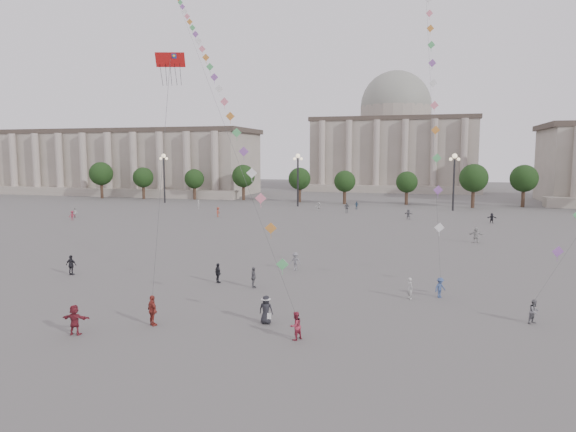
# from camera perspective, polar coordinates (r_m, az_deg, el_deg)

# --- Properties ---
(ground) EXTENTS (360.00, 360.00, 0.00)m
(ground) POSITION_cam_1_polar(r_m,az_deg,el_deg) (33.78, -3.84, -11.14)
(ground) COLOR #595654
(ground) RESTS_ON ground
(hall_west) EXTENTS (84.00, 26.22, 17.20)m
(hall_west) POSITION_cam_1_polar(r_m,az_deg,el_deg) (150.91, -19.23, 5.68)
(hall_west) COLOR gray
(hall_west) RESTS_ON ground
(hall_central) EXTENTS (48.30, 34.30, 35.50)m
(hall_central) POSITION_cam_1_polar(r_m,az_deg,el_deg) (159.93, 11.74, 8.04)
(hall_central) COLOR gray
(hall_central) RESTS_ON ground
(tree_row) EXTENTS (137.12, 5.12, 8.00)m
(tree_row) POSITION_cam_1_polar(r_m,az_deg,el_deg) (108.95, 9.84, 4.08)
(tree_row) COLOR #3B291D
(tree_row) RESTS_ON ground
(lamp_post_far_west) EXTENTS (2.00, 0.90, 10.65)m
(lamp_post_far_west) POSITION_cam_1_polar(r_m,az_deg,el_deg) (114.77, -13.62, 5.10)
(lamp_post_far_west) COLOR #262628
(lamp_post_far_west) RESTS_ON ground
(lamp_post_mid_west) EXTENTS (2.00, 0.90, 10.65)m
(lamp_post_mid_west) POSITION_cam_1_polar(r_m,az_deg,el_deg) (103.59, 1.10, 5.12)
(lamp_post_mid_west) COLOR #262628
(lamp_post_mid_west) RESTS_ON ground
(lamp_post_mid_east) EXTENTS (2.00, 0.90, 10.65)m
(lamp_post_mid_east) POSITION_cam_1_polar(r_m,az_deg,el_deg) (100.45, 17.98, 4.74)
(lamp_post_mid_east) COLOR #262628
(lamp_post_mid_east) RESTS_ON ground
(person_crowd_0) EXTENTS (0.91, 0.82, 1.49)m
(person_crowd_0) POSITION_cam_1_polar(r_m,az_deg,el_deg) (99.70, 7.62, 1.19)
(person_crowd_0) COLOR #2D4A65
(person_crowd_0) RESTS_ON ground
(person_crowd_1) EXTENTS (1.00, 0.95, 1.64)m
(person_crowd_1) POSITION_cam_1_polar(r_m,az_deg,el_deg) (92.46, -22.55, 0.34)
(person_crowd_1) COLOR #BBBBB7
(person_crowd_1) RESTS_ON ground
(person_crowd_2) EXTENTS (1.11, 1.11, 1.54)m
(person_crowd_2) POSITION_cam_1_polar(r_m,az_deg,el_deg) (88.78, -22.85, 0.05)
(person_crowd_2) COLOR maroon
(person_crowd_2) RESTS_ON ground
(person_crowd_4) EXTENTS (1.33, 1.42, 1.60)m
(person_crowd_4) POSITION_cam_1_polar(r_m,az_deg,el_deg) (96.29, 3.42, 1.08)
(person_crowd_4) COLOR silver
(person_crowd_4) RESTS_ON ground
(person_crowd_6) EXTENTS (1.12, 0.70, 1.66)m
(person_crowd_6) POSITION_cam_1_polar(r_m,az_deg,el_deg) (46.53, 0.82, -5.06)
(person_crowd_6) COLOR slate
(person_crowd_6) RESTS_ON ground
(person_crowd_7) EXTENTS (1.76, 0.73, 1.84)m
(person_crowd_7) POSITION_cam_1_polar(r_m,az_deg,el_deg) (65.00, 20.16, -2.00)
(person_crowd_7) COLOR #B0B0AC
(person_crowd_7) RESTS_ON ground
(person_crowd_9) EXTENTS (1.48, 0.59, 1.55)m
(person_crowd_9) POSITION_cam_1_polar(r_m,az_deg,el_deg) (84.46, 21.71, -0.22)
(person_crowd_9) COLOR black
(person_crowd_9) RESTS_ON ground
(person_crowd_10) EXTENTS (0.65, 0.69, 1.59)m
(person_crowd_10) POSITION_cam_1_polar(r_m,az_deg,el_deg) (101.54, -9.91, 1.28)
(person_crowd_10) COLOR #B8B7B3
(person_crowd_10) RESTS_ON ground
(person_crowd_12) EXTENTS (1.60, 1.03, 1.65)m
(person_crowd_12) POSITION_cam_1_polar(r_m,az_deg,el_deg) (85.37, 13.24, 0.19)
(person_crowd_12) COLOR slate
(person_crowd_12) RESTS_ON ground
(person_crowd_13) EXTENTS (0.61, 0.68, 1.57)m
(person_crowd_13) POSITION_cam_1_polar(r_m,az_deg,el_deg) (38.62, 13.39, -7.80)
(person_crowd_13) COLOR #ADADA9
(person_crowd_13) RESTS_ON ground
(person_crowd_16) EXTENTS (1.15, 0.61, 1.87)m
(person_crowd_16) POSITION_cam_1_polar(r_m,az_deg,el_deg) (92.95, 6.54, 0.92)
(person_crowd_16) COLOR #5B5C60
(person_crowd_16) RESTS_ON ground
(person_crowd_17) EXTENTS (0.63, 1.08, 1.66)m
(person_crowd_17) POSITION_cam_1_polar(r_m,az_deg,el_deg) (87.19, -7.77, 0.45)
(person_crowd_17) COLOR #9F3E2B
(person_crowd_17) RESTS_ON ground
(tourist_0) EXTENTS (1.18, 1.02, 1.90)m
(tourist_0) POSITION_cam_1_polar(r_m,az_deg,el_deg) (32.89, -14.82, -10.12)
(tourist_0) COLOR maroon
(tourist_0) RESTS_ON ground
(tourist_1) EXTENTS (0.97, 0.95, 1.63)m
(tourist_1) POSITION_cam_1_polar(r_m,az_deg,el_deg) (42.46, -7.78, -6.30)
(tourist_1) COLOR black
(tourist_1) RESTS_ON ground
(tourist_2) EXTENTS (1.71, 0.75, 1.79)m
(tourist_2) POSITION_cam_1_polar(r_m,az_deg,el_deg) (32.76, -22.62, -10.60)
(tourist_2) COLOR maroon
(tourist_2) RESTS_ON ground
(tourist_3) EXTENTS (0.79, 1.06, 1.67)m
(tourist_3) POSITION_cam_1_polar(r_m,az_deg,el_deg) (40.63, -3.85, -6.83)
(tourist_3) COLOR #57575B
(tourist_3) RESTS_ON ground
(tourist_4) EXTENTS (1.02, 0.43, 1.75)m
(tourist_4) POSITION_cam_1_polar(r_m,az_deg,el_deg) (48.58, -22.94, -5.05)
(tourist_4) COLOR black
(tourist_4) RESTS_ON ground
(kite_flyer_0) EXTENTS (0.95, 1.00, 1.63)m
(kite_flyer_0) POSITION_cam_1_polar(r_m,az_deg,el_deg) (29.59, 0.85, -12.10)
(kite_flyer_0) COLOR #96293D
(kite_flyer_0) RESTS_ON ground
(kite_flyer_1) EXTENTS (1.07, 1.08, 1.49)m
(kite_flyer_1) POSITION_cam_1_polar(r_m,az_deg,el_deg) (39.46, 16.55, -7.64)
(kite_flyer_1) COLOR #364C7B
(kite_flyer_1) RESTS_ON ground
(kite_flyer_2) EXTENTS (0.93, 0.93, 1.52)m
(kite_flyer_2) POSITION_cam_1_polar(r_m,az_deg,el_deg) (35.68, 25.68, -9.55)
(kite_flyer_2) COLOR slate
(kite_flyer_2) RESTS_ON ground
(hat_person) EXTENTS (0.89, 0.60, 1.78)m
(hat_person) POSITION_cam_1_polar(r_m,az_deg,el_deg) (32.22, -2.46, -10.31)
(hat_person) COLOR black
(hat_person) RESTS_ON ground
(dragon_kite) EXTENTS (2.67, 4.99, 18.45)m
(dragon_kite) POSITION_cam_1_polar(r_m,az_deg,el_deg) (41.09, -12.93, 15.44)
(dragon_kite) COLOR red
(dragon_kite) RESTS_ON ground
(kite_train_west) EXTENTS (33.81, 50.40, 72.17)m
(kite_train_west) POSITION_cam_1_polar(r_m,az_deg,el_deg) (60.63, -9.50, 17.24)
(kite_train_west) COLOR #3F3F3F
(kite_train_west) RESTS_ON ground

